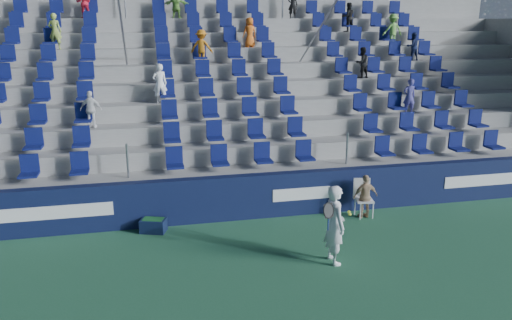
{
  "coord_description": "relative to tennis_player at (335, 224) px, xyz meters",
  "views": [
    {
      "loc": [
        -2.43,
        -9.12,
        5.12
      ],
      "look_at": [
        0.2,
        2.8,
        1.7
      ],
      "focal_mm": 35.0,
      "sensor_mm": 36.0,
      "label": 1
    }
  ],
  "objects": [
    {
      "name": "grandstand",
      "position": [
        -1.38,
        8.0,
        1.25
      ],
      "size": [
        24.0,
        8.17,
        6.63
      ],
      "color": "#9D9D98",
      "rests_on": "ground"
    },
    {
      "name": "line_judge_chair",
      "position": [
        1.75,
        2.42,
        -0.3
      ],
      "size": [
        0.53,
        0.54,
        1.03
      ],
      "color": "white",
      "rests_on": "ground"
    },
    {
      "name": "sponsor_wall",
      "position": [
        -1.37,
        2.91,
        -0.29
      ],
      "size": [
        24.0,
        0.32,
        1.2
      ],
      "color": "#10183D",
      "rests_on": "ground"
    },
    {
      "name": "ground",
      "position": [
        -1.37,
        -0.24,
        -0.89
      ],
      "size": [
        70.0,
        70.0,
        0.0
      ],
      "primitive_type": "plane",
      "color": "#2C6745",
      "rests_on": "ground"
    },
    {
      "name": "line_judge",
      "position": [
        1.75,
        2.26,
        -0.29
      ],
      "size": [
        0.71,
        0.33,
        1.19
      ],
      "primitive_type": "imported",
      "rotation": [
        0.0,
        0.0,
        3.19
      ],
      "color": "tan",
      "rests_on": "ground"
    },
    {
      "name": "tennis_player",
      "position": [
        0.0,
        0.0,
        0.0
      ],
      "size": [
        0.69,
        0.68,
        1.77
      ],
      "color": "white",
      "rests_on": "ground"
    },
    {
      "name": "ball_bin",
      "position": [
        -3.82,
        2.51,
        -0.7
      ],
      "size": [
        0.71,
        0.58,
        0.35
      ],
      "color": "#111C3E",
      "rests_on": "ground"
    }
  ]
}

